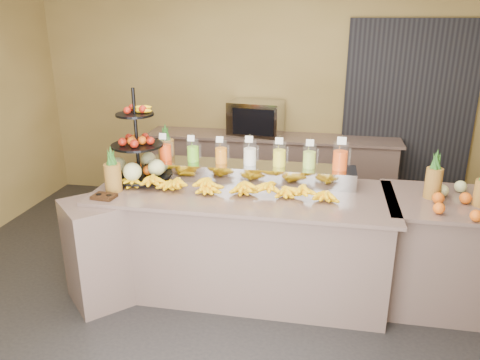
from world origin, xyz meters
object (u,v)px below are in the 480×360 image
(banana_heap, at_px, (226,183))
(fruit_stand, at_px, (142,157))
(condiment_caddy, at_px, (104,196))
(oven_warmer, at_px, (256,118))
(right_fruit_pile, at_px, (457,197))
(pitcher_tray, at_px, (250,172))

(banana_heap, distance_m, fruit_stand, 0.83)
(condiment_caddy, distance_m, oven_warmer, 2.48)
(fruit_stand, bearing_deg, oven_warmer, 83.94)
(condiment_caddy, relative_size, right_fruit_pile, 0.38)
(fruit_stand, xyz_separation_m, oven_warmer, (0.74, 1.83, -0.00))
(condiment_caddy, distance_m, right_fruit_pile, 2.78)
(banana_heap, height_order, fruit_stand, fruit_stand)
(fruit_stand, height_order, condiment_caddy, fruit_stand)
(banana_heap, height_order, right_fruit_pile, right_fruit_pile)
(condiment_caddy, bearing_deg, pitcher_tray, 30.46)
(pitcher_tray, height_order, fruit_stand, fruit_stand)
(right_fruit_pile, height_order, oven_warmer, oven_warmer)
(fruit_stand, bearing_deg, banana_heap, 4.76)
(banana_heap, xyz_separation_m, condiment_caddy, (-0.94, -0.32, -0.06))
(oven_warmer, bearing_deg, pitcher_tray, -76.22)
(condiment_caddy, bearing_deg, right_fruit_pile, 7.06)
(banana_heap, relative_size, fruit_stand, 2.30)
(banana_heap, xyz_separation_m, right_fruit_pile, (1.82, 0.02, 0.01))
(right_fruit_pile, bearing_deg, banana_heap, -179.45)
(banana_heap, bearing_deg, fruit_stand, 168.64)
(pitcher_tray, xyz_separation_m, banana_heap, (-0.15, -0.32, -0.00))
(oven_warmer, bearing_deg, right_fruit_pile, -39.54)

